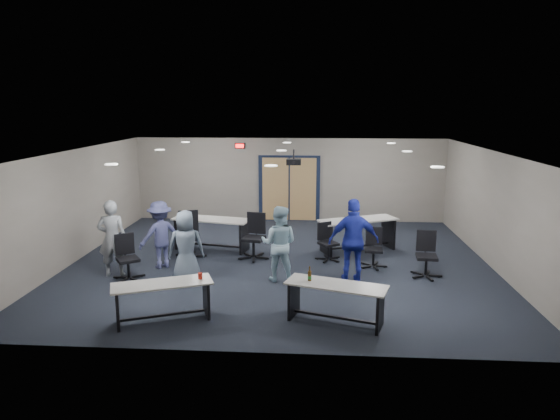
# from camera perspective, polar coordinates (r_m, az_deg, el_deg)

# --- Properties ---
(floor) EXTENTS (10.00, 10.00, 0.00)m
(floor) POSITION_cam_1_polar(r_m,az_deg,el_deg) (12.19, 0.00, -6.01)
(floor) COLOR black
(floor) RESTS_ON ground
(back_wall) EXTENTS (10.00, 0.04, 2.70)m
(back_wall) POSITION_cam_1_polar(r_m,az_deg,el_deg) (16.27, 1.07, 3.47)
(back_wall) COLOR gray
(back_wall) RESTS_ON floor
(front_wall) EXTENTS (10.00, 0.04, 2.70)m
(front_wall) POSITION_cam_1_polar(r_m,az_deg,el_deg) (7.51, -2.31, -6.85)
(front_wall) COLOR gray
(front_wall) RESTS_ON floor
(left_wall) EXTENTS (0.04, 9.00, 2.70)m
(left_wall) POSITION_cam_1_polar(r_m,az_deg,el_deg) (13.15, -22.29, 0.50)
(left_wall) COLOR gray
(left_wall) RESTS_ON floor
(right_wall) EXTENTS (0.04, 9.00, 2.70)m
(right_wall) POSITION_cam_1_polar(r_m,az_deg,el_deg) (12.55, 23.43, -0.12)
(right_wall) COLOR gray
(right_wall) RESTS_ON floor
(ceiling) EXTENTS (10.00, 9.00, 0.04)m
(ceiling) POSITION_cam_1_polar(r_m,az_deg,el_deg) (11.64, 0.01, 6.73)
(ceiling) COLOR white
(ceiling) RESTS_ON back_wall
(double_door) EXTENTS (2.00, 0.07, 2.20)m
(double_door) POSITION_cam_1_polar(r_m,az_deg,el_deg) (16.28, 1.06, 2.40)
(double_door) COLOR black
(double_door) RESTS_ON back_wall
(exit_sign) EXTENTS (0.32, 0.07, 0.18)m
(exit_sign) POSITION_cam_1_polar(r_m,az_deg,el_deg) (16.24, -4.62, 7.32)
(exit_sign) COLOR black
(exit_sign) RESTS_ON back_wall
(ceiling_projector) EXTENTS (0.35, 0.32, 0.37)m
(ceiling_projector) POSITION_cam_1_polar(r_m,az_deg,el_deg) (12.15, 1.58, 5.55)
(ceiling_projector) COLOR black
(ceiling_projector) RESTS_ON ceiling
(ceiling_can_lights) EXTENTS (6.24, 5.74, 0.02)m
(ceiling_can_lights) POSITION_cam_1_polar(r_m,az_deg,el_deg) (11.89, 0.09, 6.70)
(ceiling_can_lights) COLOR silver
(ceiling_can_lights) RESTS_ON ceiling
(table_front_left) EXTENTS (1.82, 1.18, 0.82)m
(table_front_left) POSITION_cam_1_polar(r_m,az_deg,el_deg) (9.16, -13.22, -9.40)
(table_front_left) COLOR beige
(table_front_left) RESTS_ON floor
(table_front_right) EXTENTS (1.85, 1.10, 0.98)m
(table_front_right) POSITION_cam_1_polar(r_m,az_deg,el_deg) (8.89, 6.36, -9.74)
(table_front_right) COLOR beige
(table_front_right) RESTS_ON floor
(table_back_left) EXTENTS (2.15, 1.11, 0.83)m
(table_back_left) POSITION_cam_1_polar(r_m,az_deg,el_deg) (13.24, -7.80, -2.10)
(table_back_left) COLOR beige
(table_back_left) RESTS_ON floor
(table_back_right) EXTENTS (2.17, 1.47, 0.84)m
(table_back_right) POSITION_cam_1_polar(r_m,az_deg,el_deg) (13.18, 8.92, -2.18)
(table_back_right) COLOR beige
(table_back_right) RESTS_ON floor
(chair_back_a) EXTENTS (0.91, 0.91, 1.17)m
(chair_back_a) POSITION_cam_1_polar(r_m,az_deg,el_deg) (12.55, -10.33, -2.89)
(chair_back_a) COLOR black
(chair_back_a) RESTS_ON floor
(chair_back_b) EXTENTS (0.84, 0.84, 1.13)m
(chair_back_b) POSITION_cam_1_polar(r_m,az_deg,el_deg) (12.33, -3.05, -3.07)
(chair_back_b) COLOR black
(chair_back_b) RESTS_ON floor
(chair_back_c) EXTENTS (0.80, 0.80, 0.93)m
(chair_back_c) POSITION_cam_1_polar(r_m,az_deg,el_deg) (12.28, 5.57, -3.67)
(chair_back_c) COLOR black
(chair_back_c) RESTS_ON floor
(chair_back_d) EXTENTS (0.64, 0.64, 0.93)m
(chair_back_d) POSITION_cam_1_polar(r_m,az_deg,el_deg) (11.91, 10.67, -4.31)
(chair_back_d) COLOR black
(chair_back_d) RESTS_ON floor
(chair_loose_left) EXTENTS (0.87, 0.87, 0.99)m
(chair_loose_left) POSITION_cam_1_polar(r_m,az_deg,el_deg) (11.40, -17.00, -5.23)
(chair_loose_left) COLOR black
(chair_loose_left) RESTS_ON floor
(chair_loose_right) EXTENTS (0.70, 0.70, 1.02)m
(chair_loose_right) POSITION_cam_1_polar(r_m,az_deg,el_deg) (11.51, 16.42, -4.95)
(chair_loose_right) COLOR black
(chair_loose_right) RESTS_ON floor
(person_gray) EXTENTS (0.70, 0.53, 1.73)m
(person_gray) POSITION_cam_1_polar(r_m,az_deg,el_deg) (11.66, -18.63, -3.08)
(person_gray) COLOR #8D939A
(person_gray) RESTS_ON floor
(person_plaid) EXTENTS (0.86, 0.65, 1.58)m
(person_plaid) POSITION_cam_1_polar(r_m,az_deg,el_deg) (10.89, -10.69, -4.12)
(person_plaid) COLOR slate
(person_plaid) RESTS_ON floor
(person_lightblue) EXTENTS (0.89, 0.74, 1.65)m
(person_lightblue) POSITION_cam_1_polar(r_m,az_deg,el_deg) (10.77, -0.11, -3.86)
(person_lightblue) COLOR #A9CEE0
(person_lightblue) RESTS_ON floor
(person_navy) EXTENTS (1.11, 0.54, 1.83)m
(person_navy) POSITION_cam_1_polar(r_m,az_deg,el_deg) (10.76, 8.42, -3.52)
(person_navy) COLOR #1C269A
(person_navy) RESTS_ON floor
(person_back) EXTENTS (1.16, 1.11, 1.58)m
(person_back) POSITION_cam_1_polar(r_m,az_deg,el_deg) (11.96, -13.51, -2.76)
(person_back) COLOR #45487C
(person_back) RESTS_ON floor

